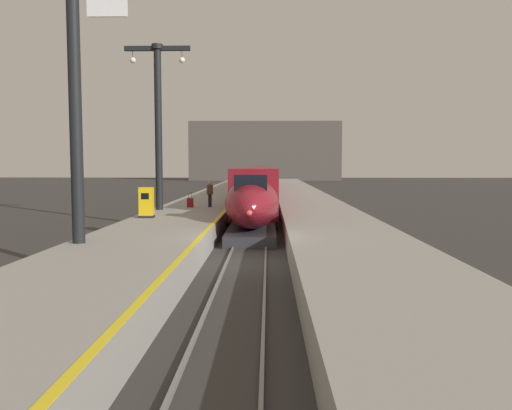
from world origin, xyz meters
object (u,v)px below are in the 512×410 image
at_px(passenger_near_edge, 210,192).
at_px(rolling_suitcase, 190,203).
at_px(highspeed_train_main, 260,184).
at_px(station_column_mid, 158,112).
at_px(ticket_machine_yellow, 146,204).
at_px(station_column_near, 76,71).

height_order(passenger_near_edge, rolling_suitcase, passenger_near_edge).
distance_m(highspeed_train_main, rolling_suitcase, 18.18).
distance_m(station_column_mid, ticket_machine_yellow, 7.16).
relative_size(highspeed_train_main, ticket_machine_yellow, 35.95).
distance_m(station_column_near, station_column_mid, 13.58).
relative_size(station_column_near, ticket_machine_yellow, 6.20).
relative_size(station_column_near, station_column_mid, 0.99).
distance_m(passenger_near_edge, ticket_machine_yellow, 7.31).
height_order(station_column_mid, ticket_machine_yellow, station_column_mid).
distance_m(highspeed_train_main, ticket_machine_yellow, 24.81).
bearing_deg(passenger_near_edge, station_column_mid, -145.87).
height_order(highspeed_train_main, rolling_suitcase, highspeed_train_main).
bearing_deg(highspeed_train_main, rolling_suitcase, -103.51).
distance_m(highspeed_train_main, station_column_mid, 20.83).
distance_m(station_column_mid, rolling_suitcase, 6.14).
bearing_deg(station_column_mid, station_column_near, -89.78).
relative_size(highspeed_train_main, rolling_suitcase, 58.58).
height_order(rolling_suitcase, ticket_machine_yellow, ticket_machine_yellow).
height_order(station_column_near, station_column_mid, station_column_mid).
height_order(station_column_near, rolling_suitcase, station_column_near).
relative_size(station_column_mid, rolling_suitcase, 10.24).
height_order(station_column_near, ticket_machine_yellow, station_column_near).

